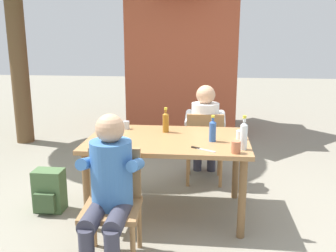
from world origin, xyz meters
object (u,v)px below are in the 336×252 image
object	(u,v)px
person_in_plaid_shirt	(109,184)
bottle_blue	(213,130)
table_knife	(201,149)
brick_kiosk	(184,45)
dining_table	(168,147)
person_in_white_shirt	(205,128)
cup_terracotta	(236,147)
chair_near_left	(113,199)
bottle_amber	(166,122)
backpack_by_near_side	(49,191)
bottle_clear	(244,135)
cup_steel	(126,125)
chair_far_right	(205,144)
cup_white	(240,135)

from	to	relation	value
person_in_plaid_shirt	bottle_blue	world-z (taller)	person_in_plaid_shirt
table_knife	brick_kiosk	world-z (taller)	brick_kiosk
dining_table	person_in_white_shirt	world-z (taller)	person_in_white_shirt
cup_terracotta	chair_near_left	bearing A→B (deg)	-157.86
table_knife	person_in_plaid_shirt	bearing A→B (deg)	-139.64
person_in_white_shirt	brick_kiosk	distance (m)	2.73
bottle_amber	brick_kiosk	size ratio (longest dim) A/B	0.09
backpack_by_near_side	bottle_clear	bearing A→B (deg)	-5.90
backpack_by_near_side	bottle_blue	bearing A→B (deg)	1.19
dining_table	bottle_amber	size ratio (longest dim) A/B	6.05
cup_terracotta	table_knife	world-z (taller)	cup_terracotta
bottle_blue	person_in_white_shirt	bearing A→B (deg)	94.58
person_in_plaid_shirt	dining_table	bearing A→B (deg)	69.16
person_in_plaid_shirt	brick_kiosk	distance (m)	4.46
cup_steel	chair_far_right	bearing A→B (deg)	30.69
bottle_amber	brick_kiosk	bearing A→B (deg)	90.55
chair_near_left	person_in_white_shirt	distance (m)	1.86
brick_kiosk	chair_far_right	bearing A→B (deg)	-80.88
person_in_white_shirt	cup_terracotta	distance (m)	1.36
dining_table	bottle_clear	world-z (taller)	bottle_clear
person_in_plaid_shirt	cup_white	size ratio (longest dim) A/B	13.98
person_in_plaid_shirt	bottle_amber	world-z (taller)	person_in_plaid_shirt
cup_terracotta	backpack_by_near_side	bearing A→B (deg)	170.44
chair_far_right	backpack_by_near_side	xyz separation A→B (m)	(-1.54, -0.90, -0.28)
dining_table	bottle_blue	size ratio (longest dim) A/B	6.21
brick_kiosk	person_in_plaid_shirt	bearing A→B (deg)	-93.52
cup_terracotta	table_knife	distance (m)	0.30
backpack_by_near_side	chair_far_right	bearing A→B (deg)	30.31
dining_table	cup_terracotta	bearing A→B (deg)	-33.25
bottle_clear	cup_steel	bearing A→B (deg)	152.46
person_in_plaid_shirt	table_knife	bearing A→B (deg)	40.36
dining_table	person_in_white_shirt	size ratio (longest dim) A/B	1.31
person_in_plaid_shirt	cup_steel	world-z (taller)	person_in_plaid_shirt
cup_steel	cup_white	world-z (taller)	same
table_knife	bottle_blue	bearing A→B (deg)	70.24
chair_near_left	bottle_amber	world-z (taller)	bottle_amber
bottle_clear	cup_terracotta	world-z (taller)	bottle_clear
bottle_blue	backpack_by_near_side	xyz separation A→B (m)	(-1.62, -0.03, -0.67)
cup_steel	cup_terracotta	distance (m)	1.31
cup_white	person_in_plaid_shirt	bearing A→B (deg)	-137.54
person_in_plaid_shirt	table_knife	world-z (taller)	person_in_plaid_shirt
cup_white	table_knife	xyz separation A→B (m)	(-0.36, -0.37, -0.04)
person_in_white_shirt	bottle_clear	world-z (taller)	person_in_white_shirt
table_knife	backpack_by_near_side	xyz separation A→B (m)	(-1.52, 0.24, -0.57)
backpack_by_near_side	cup_terracotta	bearing A→B (deg)	-9.56
backpack_by_near_side	brick_kiosk	distance (m)	3.96
chair_far_right	bottle_blue	xyz separation A→B (m)	(0.08, -0.87, 0.39)
person_in_white_shirt	person_in_plaid_shirt	size ratio (longest dim) A/B	1.00
bottle_clear	bottle_blue	xyz separation A→B (m)	(-0.26, 0.23, -0.02)
cup_white	cup_terracotta	bearing A→B (deg)	-98.55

